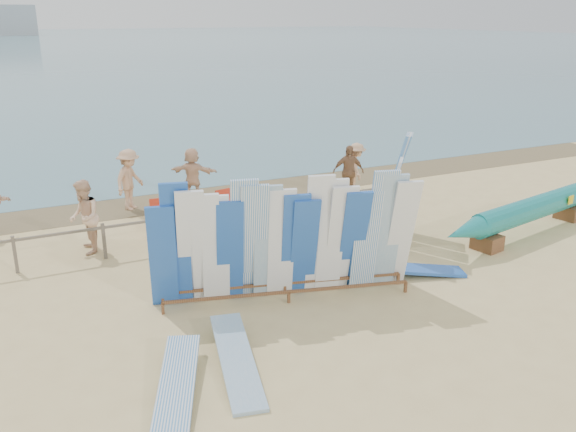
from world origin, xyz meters
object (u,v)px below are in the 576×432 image
outrigger_canoe (533,210)px  beach_chair_left (163,224)px  flat_board_e (177,397)px  beachgoer_5 (193,173)px  flat_board_d (406,276)px  beachgoer_3 (130,180)px  flat_board_b (237,367)px  stroller (230,214)px  vendor_table (329,257)px  main_surfboard_rack (287,243)px  beachgoer_10 (348,172)px  beachgoer_extra_0 (356,167)px  beachgoer_2 (84,217)px  beach_chair_right (175,221)px  side_surfboard_rack (391,193)px

outrigger_canoe → beach_chair_left: outrigger_canoe is taller
flat_board_e → beachgoer_5: (3.53, 10.31, 0.84)m
flat_board_d → beachgoer_3: beachgoer_3 is taller
flat_board_b → stroller: size_ratio=2.50×
vendor_table → flat_board_d: (1.46, -1.04, -0.35)m
main_surfboard_rack → beach_chair_left: main_surfboard_rack is taller
flat_board_d → beachgoer_10: 6.38m
beach_chair_left → beachgoer_extra_0: (6.96, 1.34, 0.54)m
vendor_table → beachgoer_2: 6.13m
beachgoer_5 → beachgoer_3: bearing=44.6°
main_surfboard_rack → beachgoer_10: main_surfboard_rack is taller
flat_board_d → beachgoer_extra_0: (2.69, 6.53, 0.82)m
outrigger_canoe → stroller: (-7.27, 3.91, -0.23)m
vendor_table → flat_board_e: bearing=-135.5°
stroller → beachgoer_3: bearing=112.4°
outrigger_canoe → stroller: stroller is taller
main_surfboard_rack → flat_board_b: 3.06m
vendor_table → beach_chair_right: (-2.43, 4.34, -0.09)m
main_surfboard_rack → beachgoer_extra_0: main_surfboard_rack is taller
beach_chair_right → beachgoer_5: bearing=66.1°
beach_chair_left → stroller: stroller is taller
main_surfboard_rack → beachgoer_5: (0.45, 7.91, -0.41)m
flat_board_b → stroller: (2.39, 6.63, 0.43)m
flat_board_e → beachgoer_3: (1.47, 10.06, 0.93)m
outrigger_canoe → beachgoer_2: 11.76m
side_surfboard_rack → stroller: side_surfboard_rack is taller
beach_chair_left → beachgoer_extra_0: 7.11m
vendor_table → flat_board_d: size_ratio=0.39×
beach_chair_right → beachgoer_2: size_ratio=0.47×
flat_board_d → stroller: bearing=47.1°
outrigger_canoe → beachgoer_10: size_ratio=4.20×
stroller → beachgoer_10: bearing=3.0°
beachgoer_extra_0 → beach_chair_left: bearing=124.2°
main_surfboard_rack → beachgoer_2: size_ratio=2.95×
flat_board_b → flat_board_e: 1.22m
beach_chair_left → side_surfboard_rack: bearing=-25.5°
flat_board_b → beach_chair_left: size_ratio=2.84×
flat_board_d → beachgoer_10: bearing=0.6°
main_surfboard_rack → flat_board_d: size_ratio=2.04×
outrigger_canoe → beachgoer_2: bearing=149.1°
flat_board_b → beach_chair_right: bearing=94.2°
vendor_table → beachgoer_2: beachgoer_2 is taller
beachgoer_2 → beachgoer_10: 8.49m
side_surfboard_rack → beachgoer_extra_0: size_ratio=1.80×
beach_chair_right → stroller: stroller is taller
flat_board_d → beach_chair_left: (-4.27, 5.19, 0.28)m
beach_chair_left → beachgoer_extra_0: beachgoer_extra_0 is taller
vendor_table → beachgoer_extra_0: (4.15, 5.49, 0.48)m
beach_chair_right → beachgoer_2: beachgoer_2 is taller
vendor_table → beachgoer_3: beachgoer_3 is taller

